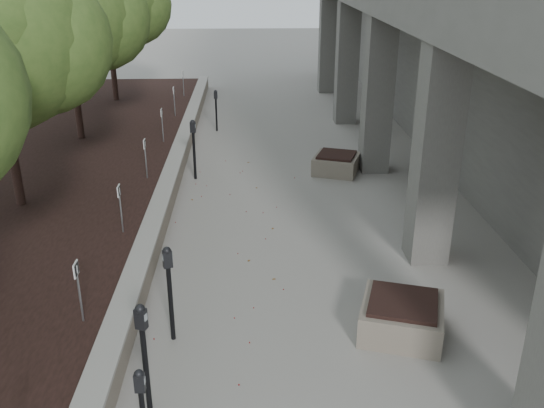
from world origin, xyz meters
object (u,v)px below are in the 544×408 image
object	(u,v)px
parking_meter_3	(170,294)
parking_meter_5	(216,111)
crabapple_tree_5	(108,23)
planter_front	(402,316)
parking_meter_4	(194,150)
parking_meter_2	(145,360)
planter_back	(336,163)
crabapple_tree_4	(69,42)

from	to	relation	value
parking_meter_3	parking_meter_5	xyz separation A→B (m)	(0.12, 11.44, -0.09)
crabapple_tree_5	planter_front	bearing A→B (deg)	-63.56
crabapple_tree_5	parking_meter_4	xyz separation A→B (m)	(3.50, -7.51, -2.34)
parking_meter_4	planter_front	size ratio (longest dim) A/B	1.31
parking_meter_3	crabapple_tree_5	bearing A→B (deg)	84.60
parking_meter_2	parking_meter_3	world-z (taller)	parking_meter_2
planter_front	crabapple_tree_5	bearing A→B (deg)	116.44
parking_meter_3	planter_back	xyz separation A→B (m)	(3.47, 7.26, -0.51)
planter_back	parking_meter_3	bearing A→B (deg)	-115.51
crabapple_tree_4	parking_meter_2	world-z (taller)	crabapple_tree_4
parking_meter_2	planter_front	size ratio (longest dim) A/B	1.31
parking_meter_4	planter_back	size ratio (longest dim) A/B	1.41
crabapple_tree_4	planter_front	distance (m)	12.15
parking_meter_4	planter_back	xyz separation A→B (m)	(3.68, 0.34, -0.52)
parking_meter_4	planter_back	bearing A→B (deg)	15.46
crabapple_tree_4	parking_meter_5	size ratio (longest dim) A/B	4.03
crabapple_tree_4	planter_back	xyz separation A→B (m)	(7.19, -2.17, -2.86)
parking_meter_4	parking_meter_5	xyz separation A→B (m)	(0.34, 4.52, -0.10)
planter_front	parking_meter_3	bearing A→B (deg)	-179.46
parking_meter_4	planter_back	world-z (taller)	parking_meter_4
parking_meter_3	parking_meter_5	world-z (taller)	parking_meter_3
parking_meter_5	parking_meter_3	bearing A→B (deg)	-88.53
crabapple_tree_4	parking_meter_3	xyz separation A→B (m)	(3.72, -9.43, -2.35)
crabapple_tree_4	parking_meter_2	distance (m)	11.76
parking_meter_5	planter_front	distance (m)	11.88
parking_meter_5	planter_back	world-z (taller)	parking_meter_5
crabapple_tree_5	planter_back	xyz separation A→B (m)	(7.19, -7.17, -2.86)
parking_meter_5	planter_back	bearing A→B (deg)	-49.25
crabapple_tree_5	parking_meter_2	size ratio (longest dim) A/B	3.47
parking_meter_4	planter_back	distance (m)	3.74
parking_meter_2	planter_back	distance (m)	9.50
parking_meter_5	planter_front	size ratio (longest dim) A/B	1.13
crabapple_tree_5	parking_meter_2	xyz separation A→B (m)	(3.60, -15.95, -2.34)
crabapple_tree_4	parking_meter_5	world-z (taller)	crabapple_tree_4
crabapple_tree_5	planter_front	size ratio (longest dim) A/B	4.56
planter_front	parking_meter_4	bearing A→B (deg)	117.99
parking_meter_2	parking_meter_3	xyz separation A→B (m)	(0.12, 1.52, -0.01)
planter_front	parking_meter_2	bearing A→B (deg)	-156.43
crabapple_tree_5	planter_back	distance (m)	10.55
crabapple_tree_4	planter_back	size ratio (longest dim) A/B	4.94
parking_meter_2	planter_front	xyz separation A→B (m)	(3.56, 1.55, -0.50)
parking_meter_4	crabapple_tree_4	bearing A→B (deg)	154.45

